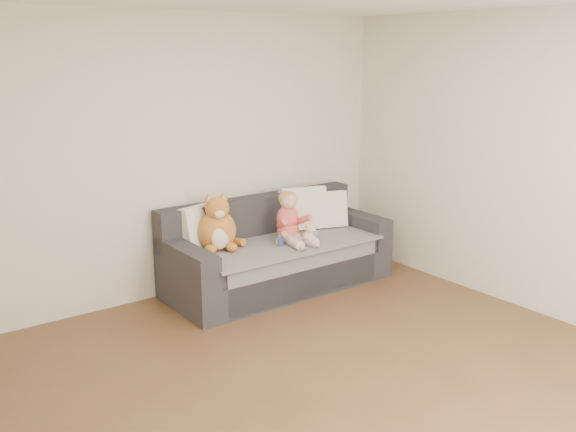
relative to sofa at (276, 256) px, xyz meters
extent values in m
plane|color=brown|center=(-0.77, -2.06, -0.31)|extent=(5.00, 5.00, 0.00)
plane|color=beige|center=(-0.77, 0.44, 0.99)|extent=(4.50, 0.00, 4.50)
plane|color=beige|center=(1.48, -2.06, 0.99)|extent=(0.00, 5.00, 5.00)
cube|color=#26262B|center=(0.00, -0.04, -0.16)|extent=(2.20, 0.90, 0.30)
cube|color=#26262B|center=(0.00, -0.07, 0.07)|extent=(1.90, 0.80, 0.15)
cube|color=#26262B|center=(0.00, 0.31, 0.34)|extent=(2.20, 0.20, 0.40)
cube|color=#26262B|center=(-1.00, -0.04, 0.14)|extent=(0.20, 0.90, 0.30)
cube|color=#26262B|center=(1.00, -0.04, 0.14)|extent=(0.20, 0.90, 0.30)
cube|color=gray|center=(0.00, -0.09, 0.15)|extent=(1.85, 0.88, 0.02)
cube|color=gray|center=(0.00, -0.48, -0.08)|extent=(1.70, 0.02, 0.41)
cube|color=white|center=(-0.69, 0.25, 0.36)|extent=(0.46, 0.30, 0.41)
cube|color=white|center=(0.45, 0.16, 0.38)|extent=(0.52, 0.34, 0.45)
cube|color=white|center=(0.70, 0.07, 0.35)|extent=(0.44, 0.30, 0.39)
ellipsoid|color=#DA5E4C|center=(0.08, -0.08, 0.25)|extent=(0.23, 0.19, 0.19)
ellipsoid|color=#DA5E4C|center=(0.08, -0.07, 0.39)|extent=(0.22, 0.19, 0.24)
ellipsoid|color=#DBAA8C|center=(0.08, -0.09, 0.55)|extent=(0.17, 0.17, 0.17)
ellipsoid|color=tan|center=(0.08, -0.07, 0.58)|extent=(0.17, 0.17, 0.14)
cylinder|color=#DA5E4C|center=(-0.03, -0.14, 0.36)|extent=(0.14, 0.23, 0.15)
cylinder|color=#DA5E4C|center=(0.19, -0.16, 0.36)|extent=(0.12, 0.24, 0.15)
ellipsoid|color=#DBAA8C|center=(-0.07, -0.23, 0.29)|extent=(0.06, 0.06, 0.06)
ellipsoid|color=#DBAA8C|center=(0.21, -0.25, 0.29)|extent=(0.06, 0.06, 0.06)
cylinder|color=#E5B2C6|center=(0.00, -0.28, 0.20)|extent=(0.14, 0.30, 0.10)
cylinder|color=#E5B2C6|center=(0.13, -0.29, 0.20)|extent=(0.11, 0.30, 0.10)
ellipsoid|color=#DBAA8C|center=(-0.02, -0.42, 0.20)|extent=(0.06, 0.09, 0.05)
ellipsoid|color=#DBAA8C|center=(0.14, -0.43, 0.20)|extent=(0.06, 0.09, 0.05)
ellipsoid|color=#B55C28|center=(-0.60, 0.10, 0.33)|extent=(0.37, 0.31, 0.39)
ellipsoid|color=beige|center=(-0.64, -0.02, 0.30)|extent=(0.19, 0.08, 0.21)
ellipsoid|color=#B55C28|center=(-0.61, 0.07, 0.55)|extent=(0.22, 0.22, 0.22)
ellipsoid|color=beige|center=(-0.64, -0.02, 0.52)|extent=(0.11, 0.07, 0.08)
cone|color=#B55C28|center=(-0.66, 0.13, 0.66)|extent=(0.11, 0.11, 0.08)
cone|color=pink|center=(-0.67, 0.11, 0.65)|extent=(0.07, 0.07, 0.05)
cone|color=#B55C28|center=(-0.53, 0.09, 0.66)|extent=(0.11, 0.11, 0.08)
cone|color=pink|center=(-0.54, 0.07, 0.65)|extent=(0.07, 0.07, 0.05)
ellipsoid|color=#B55C28|center=(-0.73, -0.01, 0.21)|extent=(0.11, 0.13, 0.08)
ellipsoid|color=#B55C28|center=(-0.55, -0.07, 0.21)|extent=(0.11, 0.13, 0.08)
cylinder|color=#B55C28|center=(-0.42, 0.09, 0.20)|extent=(0.12, 0.25, 0.09)
ellipsoid|color=beige|center=(0.16, -0.31, 0.23)|extent=(0.14, 0.12, 0.14)
ellipsoid|color=beige|center=(0.16, -0.32, 0.33)|extent=(0.10, 0.10, 0.10)
ellipsoid|color=beige|center=(0.12, -0.32, 0.37)|extent=(0.04, 0.04, 0.04)
ellipsoid|color=beige|center=(0.19, -0.31, 0.37)|extent=(0.04, 0.04, 0.04)
ellipsoid|color=beige|center=(0.17, -0.36, 0.32)|extent=(0.04, 0.04, 0.04)
ellipsoid|color=beige|center=(0.10, -0.34, 0.25)|extent=(0.05, 0.05, 0.05)
ellipsoid|color=beige|center=(0.23, -0.32, 0.25)|extent=(0.05, 0.05, 0.05)
ellipsoid|color=beige|center=(0.13, -0.36, 0.19)|extent=(0.06, 0.06, 0.06)
ellipsoid|color=beige|center=(0.21, -0.35, 0.19)|extent=(0.06, 0.06, 0.06)
ellipsoid|color=white|center=(0.17, -0.27, 0.22)|extent=(0.13, 0.17, 0.12)
ellipsoid|color=white|center=(0.20, -0.34, 0.27)|extent=(0.08, 0.08, 0.08)
ellipsoid|color=black|center=(0.17, -0.34, 0.31)|extent=(0.03, 0.03, 0.03)
ellipsoid|color=black|center=(0.22, -0.32, 0.31)|extent=(0.03, 0.03, 0.03)
cylinder|color=#423592|center=(-0.08, -0.18, 0.21)|extent=(0.08, 0.08, 0.08)
cone|color=green|center=(-0.08, -0.18, 0.26)|extent=(0.07, 0.07, 0.03)
cylinder|color=green|center=(-0.13, -0.19, 0.21)|extent=(0.02, 0.02, 0.06)
cylinder|color=green|center=(-0.04, -0.17, 0.21)|extent=(0.02, 0.02, 0.06)
camera|label=1|loc=(-3.45, -4.85, 1.94)|focal=40.00mm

